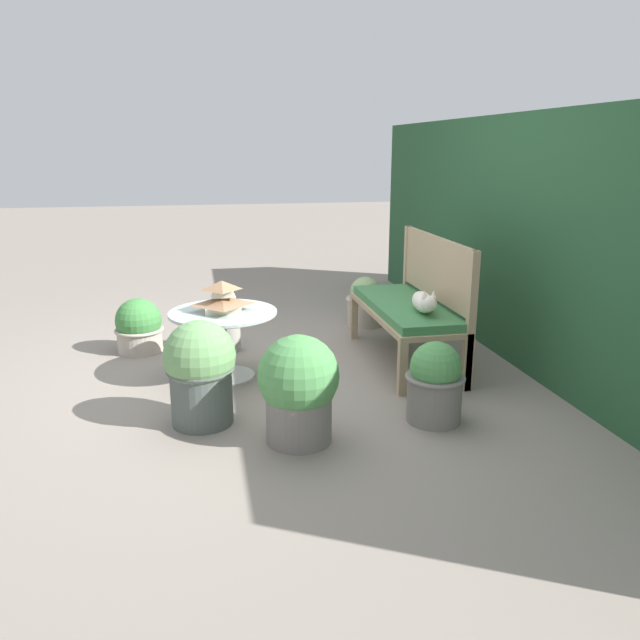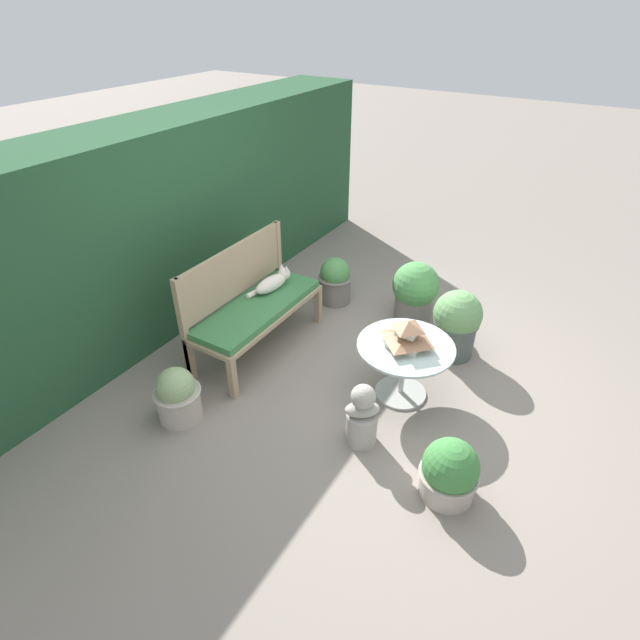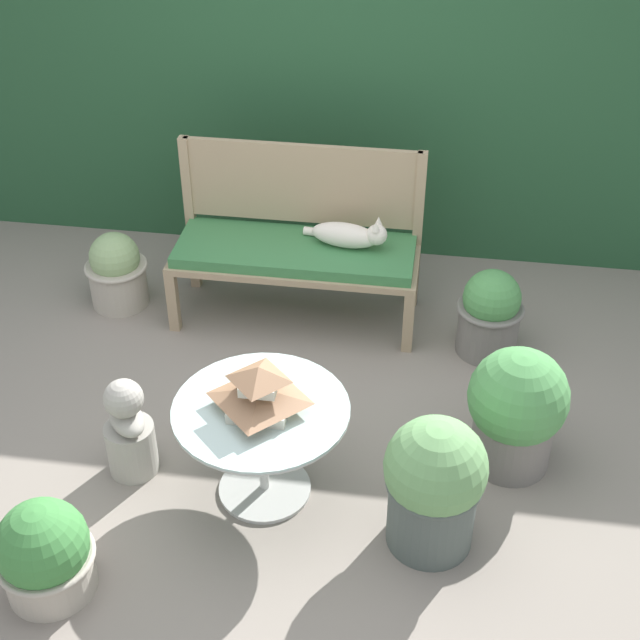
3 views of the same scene
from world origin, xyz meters
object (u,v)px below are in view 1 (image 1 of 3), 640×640
potted_plant_hedge_corner (365,302)px  cat (424,302)px  garden_bench (405,311)px  pagoda_birdhouse (222,298)px  potted_plant_path_edge (435,383)px  patio_table (223,325)px  garden_bust (226,323)px  potted_plant_table_far (200,371)px  potted_plant_bench_left (299,388)px  potted_plant_bench_right (139,327)px

potted_plant_hedge_corner → cat: bearing=2.7°
garden_bench → pagoda_birdhouse: (0.09, -1.44, 0.20)m
potted_plant_path_edge → potted_plant_hedge_corner: bearing=176.1°
patio_table → garden_bust: (-0.66, 0.05, -0.17)m
potted_plant_path_edge → potted_plant_table_far: size_ratio=0.78×
pagoda_birdhouse → potted_plant_bench_left: size_ratio=0.54×
potted_plant_table_far → cat: bearing=109.0°
patio_table → potted_plant_table_far: potted_plant_table_far is taller
garden_bench → potted_plant_path_edge: 1.16m
patio_table → potted_plant_bench_right: patio_table is taller
garden_bust → potted_plant_bench_left: size_ratio=0.84×
potted_plant_hedge_corner → patio_table: bearing=-49.8°
garden_bust → potted_plant_path_edge: size_ratio=1.04×
pagoda_birdhouse → potted_plant_bench_left: pagoda_birdhouse is taller
potted_plant_bench_left → potted_plant_table_far: (-0.36, -0.56, 0.01)m
cat → garden_bust: cat is taller
potted_plant_hedge_corner → potted_plant_table_far: (1.98, -1.60, 0.12)m
potted_plant_bench_left → potted_plant_path_edge: potted_plant_bench_left is taller
potted_plant_bench_left → potted_plant_table_far: potted_plant_table_far is taller
garden_bench → potted_plant_bench_right: 2.24m
garden_bust → patio_table: bearing=48.8°
pagoda_birdhouse → potted_plant_path_edge: size_ratio=0.67×
pagoda_birdhouse → potted_plant_path_edge: 1.67m
patio_table → pagoda_birdhouse: 0.21m
potted_plant_bench_right → garden_bench: bearing=72.1°
potted_plant_bench_left → potted_plant_path_edge: bearing=97.1°
potted_plant_table_far → potted_plant_hedge_corner: bearing=141.1°
garden_bench → patio_table: bearing=-86.2°
garden_bench → pagoda_birdhouse: pagoda_birdhouse is taller
garden_bust → potted_plant_path_edge: bearing=88.4°
patio_table → potted_plant_path_edge: (1.04, 1.26, -0.15)m
garden_bench → potted_plant_bench_right: size_ratio=3.11×
potted_plant_bench_right → cat: bearing=65.3°
cat → potted_plant_hedge_corner: size_ratio=1.04×
cat → potted_plant_path_edge: bearing=-6.8°
cat → potted_plant_hedge_corner: 1.45m
cat → potted_plant_bench_left: bearing=-41.7°
potted_plant_bench_right → potted_plant_path_edge: potted_plant_path_edge is taller
garden_bust → potted_plant_path_edge: (1.70, 1.22, 0.01)m
cat → patio_table: cat is taller
garden_bench → patio_table: (0.09, -1.44, -0.01)m
potted_plant_table_far → garden_bench: bearing=118.6°
potted_plant_hedge_corner → potted_plant_bench_left: 2.57m
potted_plant_bench_right → potted_plant_table_far: size_ratio=0.69×
garden_bench → potted_plant_hedge_corner: 1.12m
cat → potted_plant_bench_right: 2.41m
potted_plant_hedge_corner → potted_plant_table_far: size_ratio=0.72×
potted_plant_bench_right → potted_plant_bench_left: bearing=28.7°
potted_plant_bench_right → potted_plant_bench_left: 2.20m
cat → pagoda_birdhouse: bearing=-90.2°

